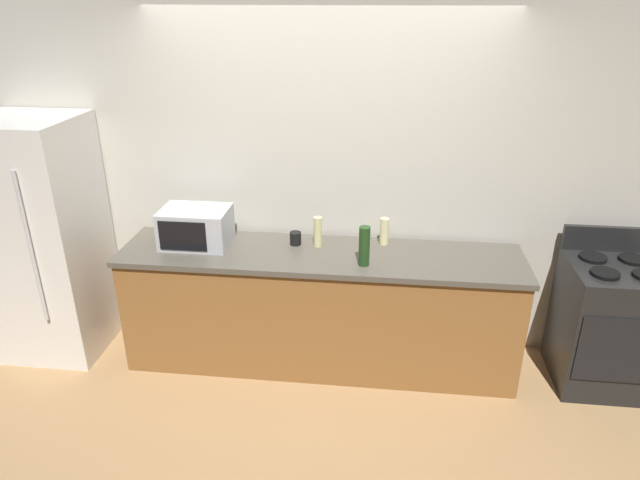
# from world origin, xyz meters

# --- Properties ---
(ground_plane) EXTENTS (8.00, 8.00, 0.00)m
(ground_plane) POSITION_xyz_m (0.00, 0.00, 0.00)
(ground_plane) COLOR #A87F51
(back_wall) EXTENTS (6.40, 0.10, 2.70)m
(back_wall) POSITION_xyz_m (0.00, 0.81, 1.35)
(back_wall) COLOR beige
(back_wall) RESTS_ON ground_plane
(counter_run) EXTENTS (2.84, 0.64, 0.90)m
(counter_run) POSITION_xyz_m (0.00, 0.40, 0.45)
(counter_run) COLOR brown
(counter_run) RESTS_ON ground_plane
(refrigerator) EXTENTS (0.72, 0.73, 1.80)m
(refrigerator) POSITION_xyz_m (-2.05, 0.40, 0.90)
(refrigerator) COLOR white
(refrigerator) RESTS_ON ground_plane
(stove_range) EXTENTS (0.60, 0.61, 1.08)m
(stove_range) POSITION_xyz_m (2.00, 0.40, 0.46)
(stove_range) COLOR black
(stove_range) RESTS_ON ground_plane
(microwave) EXTENTS (0.48, 0.35, 0.27)m
(microwave) POSITION_xyz_m (-0.90, 0.45, 1.04)
(microwave) COLOR #B7BABF
(microwave) RESTS_ON counter_run
(bottle_hand_soap) EXTENTS (0.06, 0.06, 0.20)m
(bottle_hand_soap) POSITION_xyz_m (0.44, 0.61, 1.00)
(bottle_hand_soap) COLOR beige
(bottle_hand_soap) RESTS_ON counter_run
(bottle_vinegar) EXTENTS (0.06, 0.06, 0.22)m
(bottle_vinegar) POSITION_xyz_m (-0.03, 0.52, 1.01)
(bottle_vinegar) COLOR beige
(bottle_vinegar) RESTS_ON counter_run
(bottle_wine) EXTENTS (0.07, 0.07, 0.27)m
(bottle_wine) POSITION_xyz_m (0.31, 0.25, 1.04)
(bottle_wine) COLOR #1E3F19
(bottle_wine) RESTS_ON counter_run
(mug_black) EXTENTS (0.08, 0.08, 0.09)m
(mug_black) POSITION_xyz_m (-0.19, 0.53, 0.95)
(mug_black) COLOR black
(mug_black) RESTS_ON counter_run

